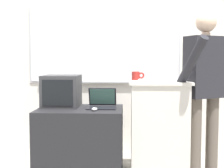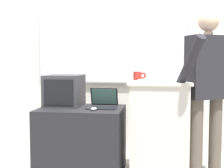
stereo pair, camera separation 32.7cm
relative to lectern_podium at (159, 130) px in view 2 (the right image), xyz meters
name	(u,v)px [view 2 (the right image)]	position (x,y,z in m)	size (l,w,h in m)	color
back_wall	(125,44)	(-0.47, 1.00, 0.95)	(6.40, 0.17, 2.93)	silver
lectern_podium	(159,130)	(0.00, 0.00, 0.00)	(0.63, 0.47, 1.02)	beige
side_desk	(82,140)	(-0.84, 0.04, -0.15)	(0.91, 0.67, 0.72)	black
person_presenter	(207,83)	(0.48, 0.02, 0.50)	(0.59, 0.70, 1.74)	brown
laptop	(103,102)	(-0.61, 0.10, 0.27)	(0.31, 0.29, 0.21)	black
wireless_keyboard	(160,81)	(0.00, -0.06, 0.52)	(0.46, 0.11, 0.02)	silver
computer_mouse_by_laptop	(94,109)	(-0.67, -0.13, 0.23)	(0.06, 0.10, 0.03)	#BCBCC1
crt_monitor	(64,91)	(-1.07, 0.15, 0.38)	(0.40, 0.41, 0.35)	#333335
coffee_mug	(138,76)	(-0.24, 0.16, 0.56)	(0.14, 0.08, 0.09)	maroon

